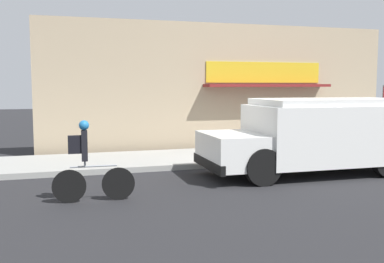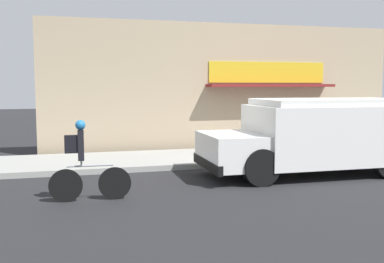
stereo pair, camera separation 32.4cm
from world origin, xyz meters
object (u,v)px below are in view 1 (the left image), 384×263
school_bus (318,134)px  stop_sign_post (384,107)px  cyclist (88,163)px  trash_bin (290,138)px

school_bus → stop_sign_post: stop_sign_post is taller
cyclist → trash_bin: 8.43m
trash_bin → stop_sign_post: bearing=-28.0°
school_bus → trash_bin: school_bus is taller
cyclist → school_bus: bearing=13.9°
school_bus → stop_sign_post: size_ratio=2.59×
school_bus → trash_bin: (1.01, 3.27, -0.50)m
school_bus → cyclist: school_bus is taller
school_bus → stop_sign_post: bearing=28.0°
stop_sign_post → trash_bin: stop_sign_post is taller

